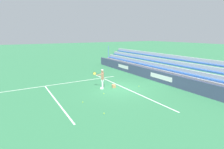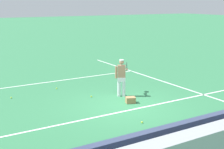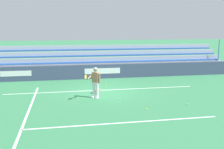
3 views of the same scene
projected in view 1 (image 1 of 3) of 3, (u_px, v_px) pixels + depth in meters
The scene contains 12 objects.
ground_plane at pixel (119, 88), 15.45m from camera, with size 160.00×160.00×0.00m, color #337A4C.
court_baseline_white at pixel (124, 87), 15.70m from camera, with size 12.00×0.10×0.01m, color white.
court_sideline_white at pixel (61, 84), 16.88m from camera, with size 0.10×12.00×0.01m, color white.
court_service_line_white at pixel (56, 100), 12.69m from camera, with size 8.22×0.10×0.01m, color white.
back_wall_sponsor_board at pixel (157, 76), 17.62m from camera, with size 24.07×0.25×1.10m.
bleacher_stand at pixel (170, 72), 18.49m from camera, with size 22.87×2.40×2.95m.
tennis_player at pixel (102, 79), 15.17m from camera, with size 0.94×0.84×1.71m.
ball_box_cardboard at pixel (114, 86), 15.70m from camera, with size 0.40×0.30×0.26m, color #A87F51.
tennis_ball_on_baseline at pixel (139, 86), 15.99m from camera, with size 0.07×0.07×0.07m, color #CCE533.
tennis_ball_midcourt at pixel (83, 102), 12.25m from camera, with size 0.07×0.07×0.07m, color #CCE533.
tennis_ball_far_left at pixel (104, 113), 10.52m from camera, with size 0.07×0.07×0.07m, color #CCE533.
tennis_ball_by_box at pixel (104, 93), 14.02m from camera, with size 0.07×0.07×0.07m, color #CCE533.
Camera 1 is at (-12.35, 8.13, 4.70)m, focal length 28.00 mm.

